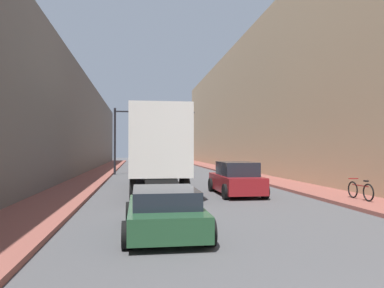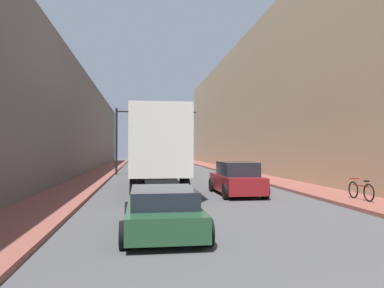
{
  "view_description": "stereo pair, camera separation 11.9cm",
  "coord_description": "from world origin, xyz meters",
  "px_view_note": "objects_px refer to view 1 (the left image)",
  "views": [
    {
      "loc": [
        -2.87,
        -2.18,
        2.25
      ],
      "look_at": [
        -0.58,
        13.56,
        2.48
      ],
      "focal_mm": 35.0,
      "sensor_mm": 36.0,
      "label": 1
    },
    {
      "loc": [
        -2.75,
        -2.2,
        2.25
      ],
      "look_at": [
        -0.58,
        13.56,
        2.48
      ],
      "focal_mm": 35.0,
      "sensor_mm": 36.0,
      "label": 2
    }
  ],
  "objects_px": {
    "parked_bicycle": "(360,191)",
    "semi_truck": "(155,148)",
    "suv_car": "(236,179)",
    "sedan_car": "(164,211)",
    "traffic_signal_gantry": "(138,127)"
  },
  "relations": [
    {
      "from": "parked_bicycle",
      "to": "semi_truck",
      "type": "bearing_deg",
      "value": 143.68
    },
    {
      "from": "semi_truck",
      "to": "suv_car",
      "type": "height_order",
      "value": "semi_truck"
    },
    {
      "from": "semi_truck",
      "to": "parked_bicycle",
      "type": "bearing_deg",
      "value": -36.32
    },
    {
      "from": "suv_car",
      "to": "parked_bicycle",
      "type": "relative_size",
      "value": 2.53
    },
    {
      "from": "sedan_car",
      "to": "suv_car",
      "type": "distance_m",
      "value": 8.91
    },
    {
      "from": "sedan_car",
      "to": "parked_bicycle",
      "type": "distance_m",
      "value": 9.53
    },
    {
      "from": "sedan_car",
      "to": "suv_car",
      "type": "bearing_deg",
      "value": 62.55
    },
    {
      "from": "sedan_car",
      "to": "parked_bicycle",
      "type": "xyz_separation_m",
      "value": [
        8.49,
        4.34,
        -0.06
      ]
    },
    {
      "from": "semi_truck",
      "to": "parked_bicycle",
      "type": "relative_size",
      "value": 6.49
    },
    {
      "from": "sedan_car",
      "to": "traffic_signal_gantry",
      "type": "xyz_separation_m",
      "value": [
        -0.69,
        23.99,
        3.72
      ]
    },
    {
      "from": "semi_truck",
      "to": "sedan_car",
      "type": "bearing_deg",
      "value": -91.18
    },
    {
      "from": "suv_car",
      "to": "parked_bicycle",
      "type": "height_order",
      "value": "suv_car"
    },
    {
      "from": "parked_bicycle",
      "to": "sedan_car",
      "type": "bearing_deg",
      "value": -152.93
    },
    {
      "from": "semi_truck",
      "to": "parked_bicycle",
      "type": "distance_m",
      "value": 10.42
    },
    {
      "from": "semi_truck",
      "to": "sedan_car",
      "type": "height_order",
      "value": "semi_truck"
    }
  ]
}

